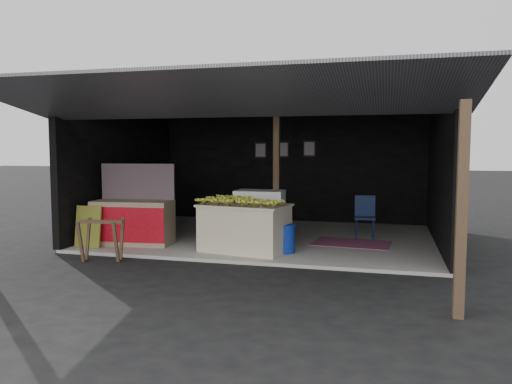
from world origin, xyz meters
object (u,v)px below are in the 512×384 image
(banana_table, at_px, (245,228))
(neighbor_stall, at_px, (133,220))
(white_crate, at_px, (260,217))
(plastic_chair, at_px, (365,213))
(water_barrel, at_px, (286,239))
(sawhorse, at_px, (101,235))

(banana_table, bearing_deg, neighbor_stall, -172.66)
(banana_table, relative_size, white_crate, 1.63)
(neighbor_stall, bearing_deg, plastic_chair, 16.92)
(banana_table, bearing_deg, water_barrel, 13.92)
(white_crate, xyz_separation_m, neighbor_stall, (-2.41, -0.74, -0.05))
(white_crate, height_order, water_barrel, white_crate)
(banana_table, xyz_separation_m, water_barrel, (0.76, 0.05, -0.19))
(sawhorse, bearing_deg, banana_table, 14.78)
(banana_table, height_order, white_crate, white_crate)
(neighbor_stall, xyz_separation_m, sawhorse, (0.13, -1.34, -0.08))
(white_crate, height_order, neighbor_stall, neighbor_stall)
(white_crate, relative_size, sawhorse, 1.35)
(white_crate, relative_size, neighbor_stall, 0.66)
(neighbor_stall, xyz_separation_m, water_barrel, (3.10, -0.06, -0.23))
(banana_table, bearing_deg, plastic_chair, 52.94)
(sawhorse, relative_size, plastic_chair, 0.87)
(white_crate, relative_size, plastic_chair, 1.18)
(white_crate, bearing_deg, banana_table, -97.65)
(banana_table, distance_m, plastic_chair, 2.85)
(plastic_chair, bearing_deg, water_barrel, -128.82)
(banana_table, height_order, neighbor_stall, neighbor_stall)
(white_crate, height_order, sawhorse, white_crate)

